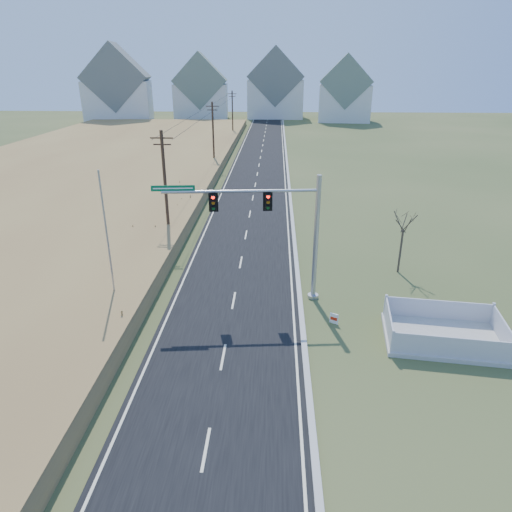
{
  "coord_description": "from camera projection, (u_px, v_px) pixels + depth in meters",
  "views": [
    {
      "loc": [
        2.51,
        -21.17,
        13.67
      ],
      "look_at": [
        1.43,
        3.3,
        3.4
      ],
      "focal_mm": 32.0,
      "sensor_mm": 36.0,
      "label": 1
    }
  ],
  "objects": [
    {
      "name": "road",
      "position": [
        260.0,
        160.0,
        70.95
      ],
      "size": [
        8.0,
        180.0,
        0.06
      ],
      "primitive_type": "cube",
      "color": "black",
      "rests_on": "ground"
    },
    {
      "name": "ground",
      "position": [
        227.0,
        336.0,
        24.89
      ],
      "size": [
        260.0,
        260.0,
        0.0
      ],
      "primitive_type": "plane",
      "color": "#3C4A24",
      "rests_on": "ground"
    },
    {
      "name": "traffic_signal_mast",
      "position": [
        285.0,
        227.0,
        27.09
      ],
      "size": [
        9.89,
        1.27,
        7.9
      ],
      "rotation": [
        0.0,
        0.0,
        0.09
      ],
      "color": "#9EA0A5",
      "rests_on": "ground"
    },
    {
      "name": "reed_marsh",
      "position": [
        83.0,
        168.0,
        62.47
      ],
      "size": [
        38.0,
        110.0,
        1.3
      ],
      "primitive_type": "cube",
      "color": "#9E8247",
      "rests_on": "ground"
    },
    {
      "name": "condo_nw",
      "position": [
        118.0,
        91.0,
        115.58
      ],
      "size": [
        17.69,
        13.38,
        19.05
      ],
      "rotation": [
        0.0,
        0.0,
        0.14
      ],
      "color": "silver",
      "rests_on": "ground"
    },
    {
      "name": "flagpole",
      "position": [
        110.0,
        258.0,
        26.33
      ],
      "size": [
        0.38,
        0.38,
        8.5
      ],
      "color": "#B7B5AD",
      "rests_on": "ground"
    },
    {
      "name": "condo_ne",
      "position": [
        345.0,
        94.0,
        117.26
      ],
      "size": [
        14.12,
        10.51,
        16.52
      ],
      "rotation": [
        0.0,
        0.0,
        -0.1
      ],
      "color": "silver",
      "rests_on": "ground"
    },
    {
      "name": "fence_enclosure",
      "position": [
        443.0,
        336.0,
        24.43
      ],
      "size": [
        6.57,
        4.9,
        1.39
      ],
      "rotation": [
        0.0,
        0.0,
        -0.13
      ],
      "color": "#B7B5AD",
      "rests_on": "ground"
    },
    {
      "name": "curb",
      "position": [
        287.0,
        160.0,
        70.76
      ],
      "size": [
        0.3,
        180.0,
        0.18
      ],
      "primitive_type": "cube",
      "color": "#B2AFA8",
      "rests_on": "ground"
    },
    {
      "name": "open_sign",
      "position": [
        334.0,
        319.0,
        25.97
      ],
      "size": [
        0.46,
        0.3,
        0.63
      ],
      "rotation": [
        0.0,
        0.0,
        -0.53
      ],
      "color": "white",
      "rests_on": "ground"
    },
    {
      "name": "utility_pole_near",
      "position": [
        165.0,
        185.0,
        37.17
      ],
      "size": [
        1.8,
        0.26,
        9.0
      ],
      "color": "#422D1E",
      "rests_on": "ground"
    },
    {
      "name": "utility_pole_far",
      "position": [
        232.0,
        113.0,
        92.45
      ],
      "size": [
        1.8,
        0.26,
        9.0
      ],
      "color": "#422D1E",
      "rests_on": "ground"
    },
    {
      "name": "utility_pole_mid",
      "position": [
        213.0,
        134.0,
        64.81
      ],
      "size": [
        1.8,
        0.26,
        9.0
      ],
      "color": "#422D1E",
      "rests_on": "ground"
    },
    {
      "name": "condo_n",
      "position": [
        275.0,
        89.0,
        125.06
      ],
      "size": [
        15.27,
        10.2,
        18.54
      ],
      "color": "silver",
      "rests_on": "ground"
    },
    {
      "name": "condo_nnw",
      "position": [
        201.0,
        92.0,
        122.44
      ],
      "size": [
        14.93,
        11.17,
        17.03
      ],
      "rotation": [
        0.0,
        0.0,
        0.07
      ],
      "color": "silver",
      "rests_on": "ground"
    },
    {
      "name": "bare_tree",
      "position": [
        404.0,
        221.0,
        31.13
      ],
      "size": [
        1.8,
        1.8,
        4.77
      ],
      "color": "#4C3F33",
      "rests_on": "ground"
    }
  ]
}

